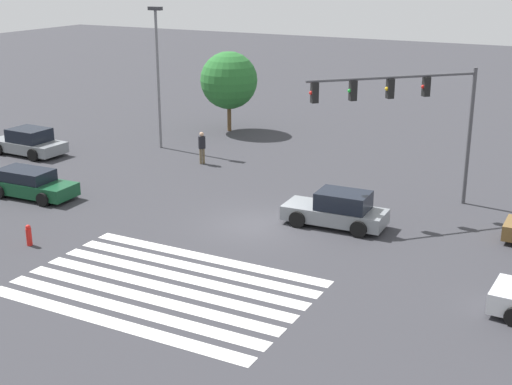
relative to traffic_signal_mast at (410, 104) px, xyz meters
name	(u,v)px	position (x,y,z in m)	size (l,w,h in m)	color
ground_plane	(256,226)	(-4.91, -4.91, -4.80)	(151.70, 151.70, 0.00)	#333338
crosswalk_markings	(164,287)	(-4.91, -11.69, -4.80)	(10.01, 6.30, 0.01)	silver
traffic_signal_mast	(410,104)	(0.00, 0.00, 0.00)	(5.73, 5.73, 6.25)	#47474C
car_0	(28,142)	(-22.03, -0.67, -4.09)	(4.56, 2.28, 1.54)	gray
car_1	(337,210)	(-1.87, -3.33, -4.10)	(4.38, 2.09, 1.53)	gray
car_2	(31,184)	(-16.16, -6.44, -4.16)	(4.34, 2.06, 1.32)	#144728
pedestrian	(202,146)	(-12.09, 2.31, -3.79)	(0.41, 0.41, 1.79)	brown
street_light_pole_a	(158,65)	(-16.22, 4.22, 0.11)	(0.80, 0.36, 8.22)	slate
tree_corner_a	(229,80)	(-14.81, 10.04, -1.47)	(3.71, 3.71, 5.19)	brown
fire_hydrant	(29,235)	(-11.76, -11.02, -4.38)	(0.22, 0.22, 0.86)	red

